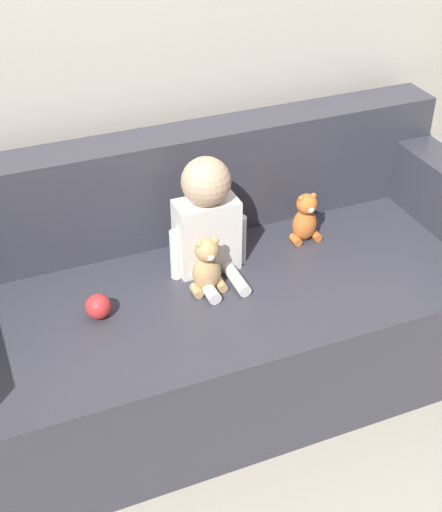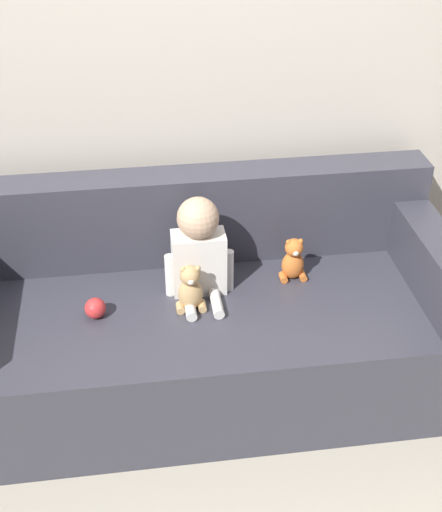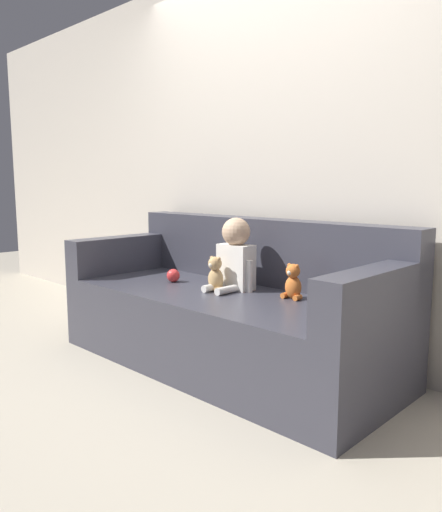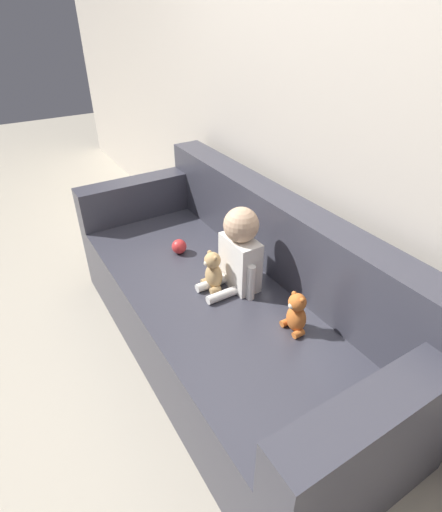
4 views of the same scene
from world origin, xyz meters
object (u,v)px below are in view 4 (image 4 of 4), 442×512
Objects in this scene: person_baby at (239,251)px; toy_ball at (179,246)px; couch at (230,306)px; teddy_bear_brown at (213,271)px; plush_toy_side at (296,314)px.

person_baby is 5.07× the size of toy_ball.
teddy_bear_brown is (-0.03, -0.09, 0.24)m from couch.
couch reaches higher than toy_ball.
teddy_bear_brown is 1.05× the size of plush_toy_side.
toy_ball is (-0.85, -0.15, -0.05)m from plush_toy_side.
toy_ball is (-0.44, -0.12, -0.17)m from person_baby.
person_baby reaches higher than toy_ball.
person_baby is (0.02, 0.04, 0.35)m from couch.
teddy_bear_brown is 0.39m from toy_ball.
person_baby reaches higher than couch.
couch is 10.70× the size of plush_toy_side.
plush_toy_side is at bearing 4.40° from person_baby.
toy_ball is at bearing -168.08° from couch.
teddy_bear_brown is (-0.05, -0.12, -0.11)m from person_baby.
person_baby is at bearing 15.80° from toy_ball.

